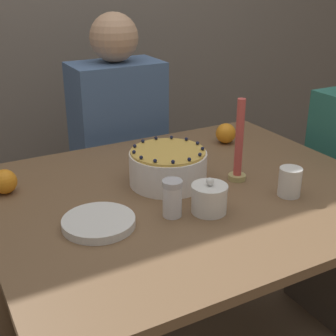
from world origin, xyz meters
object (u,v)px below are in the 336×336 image
object	(u,v)px
cake	(168,167)
sugar_shaker	(172,198)
candle	(239,148)
person_man_blue_shirt	(120,170)
sugar_bowl	(209,198)

from	to	relation	value
cake	sugar_shaker	distance (m)	0.23
cake	sugar_shaker	bearing A→B (deg)	-115.42
cake	candle	distance (m)	0.24
cake	sugar_shaker	size ratio (longest dim) A/B	2.29
sugar_shaker	person_man_blue_shirt	size ratio (longest dim) A/B	0.09
person_man_blue_shirt	sugar_bowl	bearing A→B (deg)	84.73
person_man_blue_shirt	sugar_shaker	bearing A→B (deg)	77.55
candle	cake	bearing A→B (deg)	158.36
cake	candle	size ratio (longest dim) A/B	0.91
cake	candle	xyz separation A→B (m)	(0.22, -0.09, 0.06)
cake	person_man_blue_shirt	distance (m)	0.71
cake	sugar_bowl	xyz separation A→B (m)	(0.01, -0.24, -0.01)
sugar_bowl	candle	world-z (taller)	candle
sugar_bowl	sugar_shaker	distance (m)	0.11
sugar_bowl	candle	distance (m)	0.27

